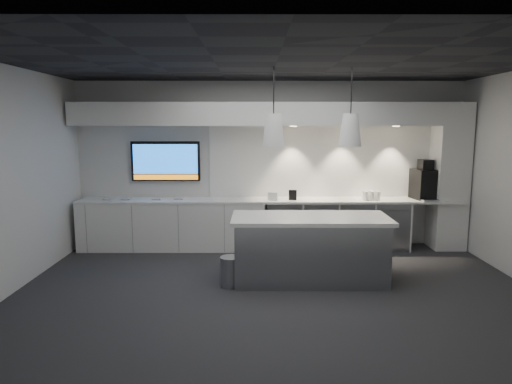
{
  "coord_description": "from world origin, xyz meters",
  "views": [
    {
      "loc": [
        -0.28,
        -5.87,
        2.23
      ],
      "look_at": [
        -0.26,
        1.1,
        1.19
      ],
      "focal_mm": 32.0,
      "sensor_mm": 36.0,
      "label": 1
    }
  ],
  "objects_px": {
    "wall_tv": "(166,161)",
    "bin": "(231,271)",
    "island": "(310,248)",
    "coffee_machine": "(425,183)"
  },
  "relations": [
    {
      "from": "wall_tv",
      "to": "coffee_machine",
      "type": "distance_m",
      "value": 4.69
    },
    {
      "from": "wall_tv",
      "to": "coffee_machine",
      "type": "relative_size",
      "value": 1.77
    },
    {
      "from": "wall_tv",
      "to": "coffee_machine",
      "type": "bearing_deg",
      "value": -3.03
    },
    {
      "from": "wall_tv",
      "to": "island",
      "type": "height_order",
      "value": "wall_tv"
    },
    {
      "from": "wall_tv",
      "to": "coffee_machine",
      "type": "height_order",
      "value": "wall_tv"
    },
    {
      "from": "island",
      "to": "bin",
      "type": "relative_size",
      "value": 5.37
    },
    {
      "from": "wall_tv",
      "to": "bin",
      "type": "xyz_separation_m",
      "value": [
        1.29,
        -2.22,
        -1.35
      ]
    },
    {
      "from": "bin",
      "to": "wall_tv",
      "type": "bearing_deg",
      "value": 120.13
    },
    {
      "from": "wall_tv",
      "to": "bin",
      "type": "distance_m",
      "value": 2.91
    },
    {
      "from": "wall_tv",
      "to": "bin",
      "type": "relative_size",
      "value": 3.02
    }
  ]
}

